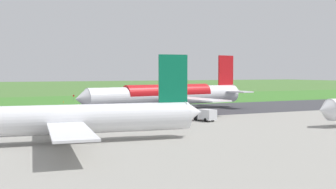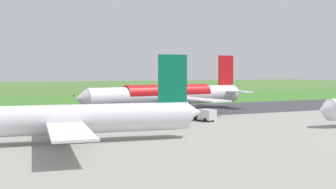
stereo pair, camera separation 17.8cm
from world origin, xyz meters
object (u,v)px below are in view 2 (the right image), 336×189
at_px(service_truck_baggage, 205,115).
at_px(traffic_cone_orange, 64,102).
at_px(no_stopping_sign, 74,97).
at_px(airliner_parked_mid, 59,119).
at_px(airliner_main, 169,95).

height_order(service_truck_baggage, traffic_cone_orange, service_truck_baggage).
relative_size(service_truck_baggage, no_stopping_sign, 2.60).
relative_size(airliner_parked_mid, no_stopping_sign, 19.69).
bearing_deg(service_truck_baggage, traffic_cone_orange, -76.70).
bearing_deg(airliner_parked_mid, airliner_main, -131.76).
relative_size(airliner_main, airliner_parked_mid, 1.17).
bearing_deg(airliner_parked_mid, service_truck_baggage, -155.08).
distance_m(airliner_parked_mid, service_truck_baggage, 37.72).
bearing_deg(no_stopping_sign, airliner_main, 108.03).
bearing_deg(airliner_parked_mid, no_stopping_sign, -103.54).
xyz_separation_m(airliner_parked_mid, no_stopping_sign, (-22.07, -91.61, -2.29)).
height_order(airliner_parked_mid, no_stopping_sign, airliner_parked_mid).
bearing_deg(airliner_main, traffic_cone_orange, -64.98).
distance_m(airliner_main, service_truck_baggage, 27.16).
distance_m(service_truck_baggage, no_stopping_sign, 76.70).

